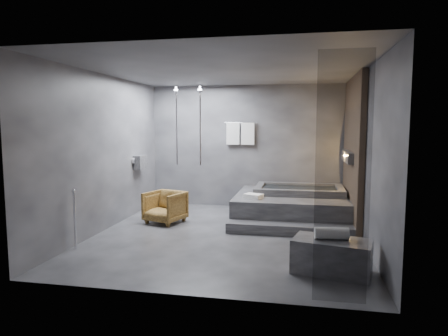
# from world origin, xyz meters

# --- Properties ---
(room) EXTENTS (5.00, 5.04, 2.82)m
(room) POSITION_xyz_m (0.40, 0.24, 1.73)
(room) COLOR #2C2C2F
(room) RESTS_ON ground
(tub_deck) EXTENTS (2.20, 2.00, 0.50)m
(tub_deck) POSITION_xyz_m (1.05, 1.45, 0.25)
(tub_deck) COLOR #313134
(tub_deck) RESTS_ON ground
(tub_step) EXTENTS (2.20, 0.36, 0.18)m
(tub_step) POSITION_xyz_m (1.05, 0.27, 0.09)
(tub_step) COLOR #313134
(tub_step) RESTS_ON ground
(concrete_bench) EXTENTS (1.07, 0.74, 0.44)m
(concrete_bench) POSITION_xyz_m (1.64, -1.47, 0.22)
(concrete_bench) COLOR #363639
(concrete_bench) RESTS_ON ground
(driftwood_chair) EXTENTS (0.84, 0.85, 0.62)m
(driftwood_chair) POSITION_xyz_m (-1.36, 0.66, 0.31)
(driftwood_chair) COLOR #4B3212
(driftwood_chair) RESTS_ON ground
(rolled_towel) EXTENTS (0.44, 0.20, 0.15)m
(rolled_towel) POSITION_xyz_m (1.63, -1.45, 0.51)
(rolled_towel) COLOR white
(rolled_towel) RESTS_ON concrete_bench
(deck_towel) EXTENTS (0.39, 0.35, 0.09)m
(deck_towel) POSITION_xyz_m (0.35, 0.87, 0.54)
(deck_towel) COLOR white
(deck_towel) RESTS_ON tub_deck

